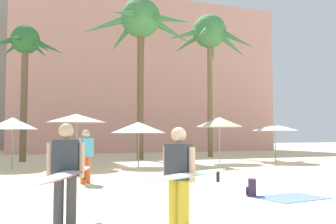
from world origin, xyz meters
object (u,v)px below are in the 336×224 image
object	(u,v)px
person_near_left	(66,172)
person_far_right	(86,154)
backpack	(252,188)
cafe_umbrella_4	(275,127)
palm_tree_center	(140,25)
cafe_umbrella_0	(219,122)
beach_towel	(291,198)
cafe_umbrella_2	(77,118)
palm_tree_left	(25,50)
palm_tree_far_left	(209,37)
cafe_umbrella_3	(13,123)
person_near_right	(182,175)
cafe_umbrella_5	(138,127)

from	to	relation	value
person_near_left	person_far_right	bearing A→B (deg)	-176.68
backpack	person_near_left	distance (m)	5.05
cafe_umbrella_4	palm_tree_center	bearing A→B (deg)	139.50
cafe_umbrella_0	cafe_umbrella_4	size ratio (longest dim) A/B	0.99
person_far_right	beach_towel	bearing A→B (deg)	11.14
palm_tree_center	cafe_umbrella_2	bearing A→B (deg)	-131.30
person_near_left	cafe_umbrella_2	bearing A→B (deg)	-173.19
person_near_left	backpack	bearing A→B (deg)	126.99
palm_tree_center	palm_tree_left	bearing A→B (deg)	177.09
palm_tree_far_left	palm_tree_left	distance (m)	12.52
beach_towel	person_near_left	bearing A→B (deg)	-166.28
cafe_umbrella_3	person_far_right	xyz separation A→B (m)	(2.27, -6.05, -1.11)
cafe_umbrella_0	beach_towel	bearing A→B (deg)	-110.23
palm_tree_center	person_near_right	xyz separation A→B (m)	(-4.54, -17.37, -7.61)
palm_tree_far_left	palm_tree_left	world-z (taller)	palm_tree_far_left
cafe_umbrella_3	cafe_umbrella_4	xyz separation A→B (m)	(13.44, -0.57, -0.08)
person_far_right	cafe_umbrella_2	bearing A→B (deg)	143.93
cafe_umbrella_2	cafe_umbrella_4	bearing A→B (deg)	-0.56
cafe_umbrella_2	person_far_right	world-z (taller)	cafe_umbrella_2
palm_tree_far_left	palm_tree_left	xyz separation A→B (m)	(-12.31, -0.84, -2.09)
cafe_umbrella_4	person_near_left	bearing A→B (deg)	-137.63
palm_tree_left	person_near_left	world-z (taller)	palm_tree_left
palm_tree_center	cafe_umbrella_0	distance (m)	8.34
cafe_umbrella_3	backpack	distance (m)	11.63
cafe_umbrella_4	backpack	size ratio (longest dim) A/B	6.10
cafe_umbrella_5	beach_towel	xyz separation A→B (m)	(0.88, -9.84, -1.86)
cafe_umbrella_4	cafe_umbrella_2	bearing A→B (deg)	179.44
cafe_umbrella_0	person_near_right	bearing A→B (deg)	-120.85
backpack	person_near_right	bearing A→B (deg)	72.77
cafe_umbrella_0	palm_tree_far_left	bearing A→B (deg)	67.45
palm_tree_left	backpack	size ratio (longest dim) A/B	18.67
palm_tree_far_left	person_near_right	size ratio (longest dim) A/B	4.27
beach_towel	cafe_umbrella_0	bearing A→B (deg)	69.77
cafe_umbrella_2	person_near_right	bearing A→B (deg)	-89.92
cafe_umbrella_2	cafe_umbrella_5	size ratio (longest dim) A/B	1.02
cafe_umbrella_2	cafe_umbrella_3	bearing A→B (deg)	170.13
palm_tree_center	cafe_umbrella_0	bearing A→B (deg)	-55.08
beach_towel	person_near_right	distance (m)	4.37
cafe_umbrella_4	person_near_left	size ratio (longest dim) A/B	0.96
person_far_right	cafe_umbrella_3	bearing A→B (deg)	168.86
cafe_umbrella_0	person_far_right	distance (m)	10.34
cafe_umbrella_0	cafe_umbrella_5	bearing A→B (deg)	-169.35
beach_towel	palm_tree_left	bearing A→B (deg)	111.00
palm_tree_far_left	cafe_umbrella_3	bearing A→B (deg)	-155.19
cafe_umbrella_2	person_near_right	distance (m)	12.26
cafe_umbrella_0	backpack	distance (m)	11.38
palm_tree_far_left	cafe_umbrella_5	distance (m)	11.82
palm_tree_far_left	cafe_umbrella_3	world-z (taller)	palm_tree_far_left
cafe_umbrella_2	person_near_left	xyz separation A→B (m)	(-1.61, -11.38, -1.36)
beach_towel	person_far_right	size ratio (longest dim) A/B	0.91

